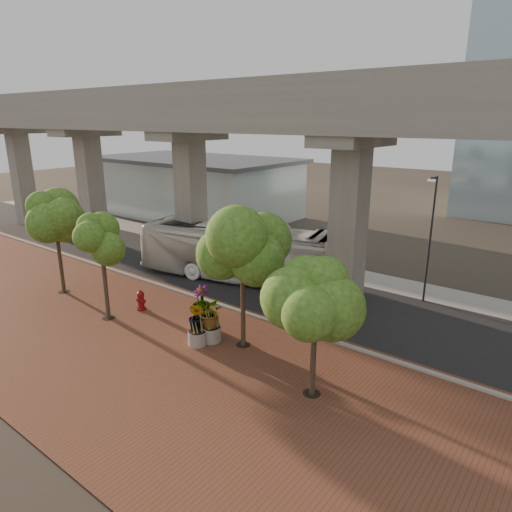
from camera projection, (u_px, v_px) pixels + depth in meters
The scene contains 18 objects.
ground at pixel (240, 295), 27.92m from camera, with size 160.00×160.00×0.00m, color #342F26.
brick_plaza at pixel (133, 344), 21.86m from camera, with size 70.00×13.00×0.06m, color brown.
asphalt_road at pixel (259, 286), 29.42m from camera, with size 90.00×8.00×0.04m, color black.
curb_strip at pixel (218, 304), 26.38m from camera, with size 70.00×0.25×0.16m, color #9A9890.
far_sidewalk at pixel (305, 265), 33.58m from camera, with size 90.00×3.00×0.06m, color #9A9890.
transit_viaduct at pixel (260, 172), 27.33m from camera, with size 72.00×5.60×12.40m.
station_pavilion at pixel (194, 186), 50.84m from camera, with size 23.00×13.00×6.30m.
transit_bus at pixel (237, 252), 30.21m from camera, with size 3.19×13.57×3.78m, color silver.
fire_hydrant at pixel (141, 300), 25.52m from camera, with size 0.58×0.53×1.17m.
planter_front at pixel (211, 314), 21.67m from camera, with size 2.09×2.09×2.30m.
planter_right at pixel (201, 303), 22.99m from camera, with size 2.15×2.15×2.30m.
planter_left at pixel (197, 319), 21.34m from camera, with size 1.96×1.96×2.16m.
street_tree_far_west at pixel (54, 214), 26.90m from camera, with size 3.93×3.93×6.71m.
street_tree_near_west at pixel (101, 242), 23.36m from camera, with size 3.19×3.19×5.74m.
street_tree_near_east at pixel (242, 250), 20.32m from camera, with size 4.09×4.09×6.60m.
street_tree_far_east at pixel (316, 296), 16.65m from camera, with size 3.76×3.76×5.82m.
streetlamp_west at pixel (195, 187), 35.90m from camera, with size 0.44×1.30×8.96m.
streetlamp_east at pixel (430, 231), 25.64m from camera, with size 0.36×1.07×7.36m.
Camera 1 is at (16.78, -19.94, 10.36)m, focal length 32.00 mm.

